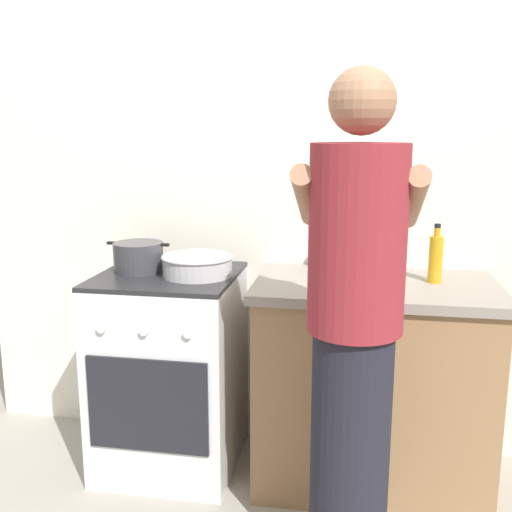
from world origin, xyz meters
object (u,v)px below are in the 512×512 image
pot (138,257)px  utensil_crock (331,248)px  spice_bottle (379,274)px  stove_range (170,370)px  person (354,341)px  oil_bottle (436,258)px  mixing_bowl (197,264)px

pot → utensil_crock: utensil_crock is taller
pot → spice_bottle: bearing=-2.9°
stove_range → person: 1.10m
stove_range → oil_bottle: bearing=2.4°
utensil_crock → person: person is taller
pot → person: (0.96, -0.64, -0.11)m
pot → oil_bottle: (1.28, 0.02, 0.04)m
utensil_crock → spice_bottle: bearing=-48.8°
stove_range → utensil_crock: (0.70, 0.21, 0.55)m
mixing_bowl → spice_bottle: size_ratio=3.41×
spice_bottle → oil_bottle: size_ratio=0.37×
pot → person: person is taller
mixing_bowl → utensil_crock: (0.56, 0.22, 0.05)m
spice_bottle → utensil_crock: bearing=131.2°
stove_range → spice_bottle: (0.91, -0.03, 0.49)m
pot → utensil_crock: size_ratio=0.91×
stove_range → mixing_bowl: size_ratio=2.89×
pot → mixing_bowl: bearing=-7.1°
oil_bottle → person: bearing=-115.6°
spice_bottle → person: size_ratio=0.05×
person → oil_bottle: bearing=64.4°
utensil_crock → pot: bearing=-167.6°
pot → spice_bottle: 1.05m
oil_bottle → person: 0.75m
person → utensil_crock: bearing=98.2°
mixing_bowl → person: size_ratio=0.18×
stove_range → spice_bottle: bearing=-1.9°
pot → person: bearing=-33.7°
pot → mixing_bowl: size_ratio=0.92×
mixing_bowl → person: person is taller
mixing_bowl → person: (0.68, -0.60, -0.09)m
spice_bottle → person: bearing=-98.8°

